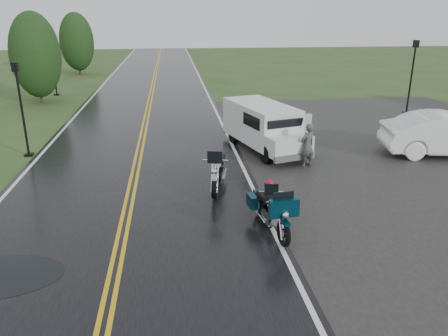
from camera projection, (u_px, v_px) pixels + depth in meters
name	position (u px, v px, depth m)	size (l,w,h in m)	color
ground	(122.00, 237.00, 10.87)	(120.00, 120.00, 0.00)	#2D471E
road	(143.00, 133.00, 20.21)	(8.00, 100.00, 0.04)	black
parking_pad	(426.00, 157.00, 16.78)	(14.00, 24.00, 0.03)	black
motorcycle_red	(271.00, 209.00, 11.08)	(0.71, 1.94, 1.15)	#5C100A
motorcycle_teal	(284.00, 223.00, 10.14)	(0.83, 2.28, 1.35)	#042532
motorcycle_silver	(214.00, 178.00, 12.75)	(0.87, 2.40, 1.42)	#A5A8AD
van_white	(267.00, 139.00, 15.81)	(1.79, 4.77, 1.88)	white
person_at_van	(307.00, 146.00, 15.54)	(0.58, 0.38, 1.58)	#48494D
lamp_post_near_left	(22.00, 110.00, 16.43)	(0.31, 0.31, 3.63)	black
lamp_post_far_left	(53.00, 65.00, 28.74)	(0.34, 0.34, 4.02)	black
lamp_post_far_right	(411.00, 77.00, 23.43)	(0.34, 0.34, 3.96)	black
tree_left_mid	(37.00, 65.00, 26.27)	(2.95, 2.95, 4.61)	#1E3D19
tree_left_far	(78.00, 48.00, 38.59)	(2.96, 2.96, 4.56)	#1E3D19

